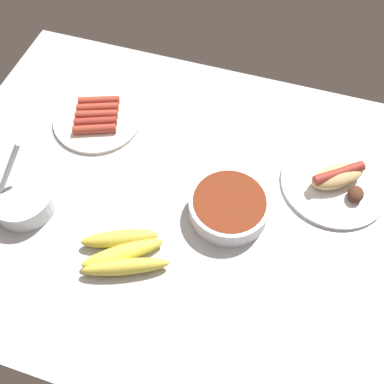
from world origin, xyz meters
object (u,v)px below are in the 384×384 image
object	(u,v)px
bowl_coleslaw	(23,199)
bowl_chili	(229,207)
banana_bunch	(123,253)
plate_sausages	(98,117)
plate_hotdog_assembled	(336,180)

from	to	relation	value
bowl_coleslaw	bowl_chili	world-z (taller)	bowl_coleslaw
bowl_coleslaw	banana_bunch	bearing A→B (deg)	169.20
plate_sausages	bowl_chili	bearing A→B (deg)	156.93
bowl_coleslaw	plate_sausages	world-z (taller)	bowl_coleslaw
banana_bunch	plate_sausages	bearing A→B (deg)	-58.25
bowl_coleslaw	bowl_chili	bearing A→B (deg)	-164.79
plate_hotdog_assembled	banana_bunch	size ratio (longest dim) A/B	1.20
banana_bunch	plate_hotdog_assembled	bearing A→B (deg)	-141.60
bowl_coleslaw	plate_hotdog_assembled	xyz separation A→B (cm)	(-66.81, -27.33, -1.20)
plate_sausages	plate_hotdog_assembled	size ratio (longest dim) A/B	0.91
plate_sausages	plate_hotdog_assembled	distance (cm)	61.81
bowl_chili	plate_hotdog_assembled	size ratio (longest dim) A/B	0.71
banana_bunch	bowl_chili	bearing A→B (deg)	-137.40
bowl_coleslaw	plate_sausages	size ratio (longest dim) A/B	0.63
plate_hotdog_assembled	banana_bunch	world-z (taller)	plate_hotdog_assembled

